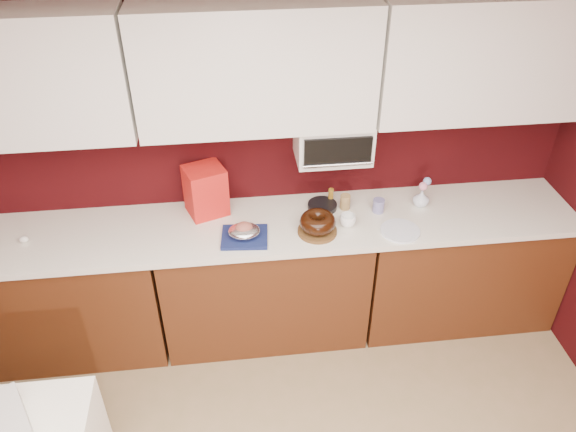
% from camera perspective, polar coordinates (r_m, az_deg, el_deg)
% --- Properties ---
extents(ceiling, '(4.00, 4.50, 0.02)m').
position_cam_1_polar(ceiling, '(1.00, 4.32, 7.55)').
color(ceiling, white).
rests_on(ceiling, wall_back).
extents(wall_back, '(4.00, 0.02, 2.50)m').
position_cam_1_polar(wall_back, '(3.56, -3.13, 6.68)').
color(wall_back, '#330608').
rests_on(wall_back, floor).
extents(base_cabinet_left, '(1.31, 0.58, 0.86)m').
position_cam_1_polar(base_cabinet_left, '(3.95, -22.19, -7.62)').
color(base_cabinet_left, '#502610').
rests_on(base_cabinet_left, floor).
extents(base_cabinet_center, '(1.31, 0.58, 0.86)m').
position_cam_1_polar(base_cabinet_center, '(3.78, -2.38, -6.56)').
color(base_cabinet_center, '#502610').
rests_on(base_cabinet_center, floor).
extents(base_cabinet_right, '(1.31, 0.58, 0.86)m').
position_cam_1_polar(base_cabinet_right, '(4.07, 16.73, -4.79)').
color(base_cabinet_right, '#502610').
rests_on(base_cabinet_right, floor).
extents(countertop, '(4.00, 0.62, 0.04)m').
position_cam_1_polar(countertop, '(3.50, -2.56, -1.08)').
color(countertop, white).
rests_on(countertop, base_cabinet_center).
extents(upper_cabinet_left, '(1.31, 0.33, 0.70)m').
position_cam_1_polar(upper_cabinet_left, '(3.36, -27.16, 12.29)').
color(upper_cabinet_left, white).
rests_on(upper_cabinet_left, wall_back).
extents(upper_cabinet_center, '(1.31, 0.33, 0.70)m').
position_cam_1_polar(upper_cabinet_center, '(3.16, -3.26, 14.80)').
color(upper_cabinet_center, white).
rests_on(upper_cabinet_center, wall_back).
extents(upper_cabinet_right, '(1.31, 0.33, 0.70)m').
position_cam_1_polar(upper_cabinet_right, '(3.50, 19.91, 14.90)').
color(upper_cabinet_right, white).
rests_on(upper_cabinet_right, wall_back).
extents(toaster_oven, '(0.45, 0.30, 0.25)m').
position_cam_1_polar(toaster_oven, '(3.43, 4.58, 7.76)').
color(toaster_oven, white).
rests_on(toaster_oven, upper_cabinet_center).
extents(toaster_oven_door, '(0.40, 0.02, 0.18)m').
position_cam_1_polar(toaster_oven_door, '(3.29, 5.09, 6.47)').
color(toaster_oven_door, black).
rests_on(toaster_oven_door, toaster_oven).
extents(toaster_oven_handle, '(0.42, 0.02, 0.02)m').
position_cam_1_polar(toaster_oven_handle, '(3.31, 5.08, 5.21)').
color(toaster_oven_handle, silver).
rests_on(toaster_oven_handle, toaster_oven).
extents(cake_base, '(0.30, 0.30, 0.02)m').
position_cam_1_polar(cake_base, '(3.41, 3.00, -1.54)').
color(cake_base, brown).
rests_on(cake_base, countertop).
extents(bundt_cake, '(0.26, 0.26, 0.09)m').
position_cam_1_polar(bundt_cake, '(3.37, 3.03, -0.61)').
color(bundt_cake, black).
rests_on(bundt_cake, cake_base).
extents(navy_towel, '(0.29, 0.26, 0.02)m').
position_cam_1_polar(navy_towel, '(3.37, -4.44, -2.14)').
color(navy_towel, navy).
rests_on(navy_towel, countertop).
extents(foil_ham_nest, '(0.21, 0.18, 0.07)m').
position_cam_1_polar(foil_ham_nest, '(3.34, -4.47, -1.54)').
color(foil_ham_nest, silver).
rests_on(foil_ham_nest, navy_towel).
extents(roasted_ham, '(0.11, 0.10, 0.07)m').
position_cam_1_polar(roasted_ham, '(3.33, -4.49, -1.20)').
color(roasted_ham, '#A2574A').
rests_on(roasted_ham, foil_ham_nest).
extents(pandoro_box, '(0.29, 0.28, 0.32)m').
position_cam_1_polar(pandoro_box, '(3.54, -8.37, 2.58)').
color(pandoro_box, '#B30B1F').
rests_on(pandoro_box, countertop).
extents(dark_pan, '(0.24, 0.24, 0.03)m').
position_cam_1_polar(dark_pan, '(3.62, 3.50, 1.04)').
color(dark_pan, black).
rests_on(dark_pan, countertop).
extents(coffee_mug, '(0.12, 0.12, 0.10)m').
position_cam_1_polar(coffee_mug, '(3.46, 6.10, -0.34)').
color(coffee_mug, white).
rests_on(coffee_mug, countertop).
extents(blue_jar, '(0.08, 0.08, 0.09)m').
position_cam_1_polar(blue_jar, '(3.62, 9.18, 1.05)').
color(blue_jar, navy).
rests_on(blue_jar, countertop).
extents(flower_vase, '(0.11, 0.11, 0.12)m').
position_cam_1_polar(flower_vase, '(3.72, 13.39, 1.86)').
color(flower_vase, silver).
rests_on(flower_vase, countertop).
extents(flower_pink, '(0.05, 0.05, 0.05)m').
position_cam_1_polar(flower_pink, '(3.67, 13.57, 2.97)').
color(flower_pink, pink).
rests_on(flower_pink, flower_vase).
extents(flower_blue, '(0.05, 0.05, 0.05)m').
position_cam_1_polar(flower_blue, '(3.69, 13.96, 3.45)').
color(flower_blue, '#829AD1').
rests_on(flower_blue, flower_vase).
extents(china_plate, '(0.30, 0.30, 0.01)m').
position_cam_1_polar(china_plate, '(3.48, 11.32, -1.49)').
color(china_plate, white).
rests_on(china_plate, countertop).
extents(amber_bottle, '(0.04, 0.04, 0.10)m').
position_cam_1_polar(amber_bottle, '(3.67, 4.37, 2.08)').
color(amber_bottle, '#9A6C1C').
rests_on(amber_bottle, countertop).
extents(paper_cup, '(0.09, 0.09, 0.10)m').
position_cam_1_polar(paper_cup, '(3.62, 5.82, 1.44)').
color(paper_cup, '#9B7A46').
rests_on(paper_cup, countertop).
extents(egg_right, '(0.06, 0.06, 0.04)m').
position_cam_1_polar(egg_right, '(3.68, -25.26, -2.15)').
color(egg_right, silver).
rests_on(egg_right, countertop).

